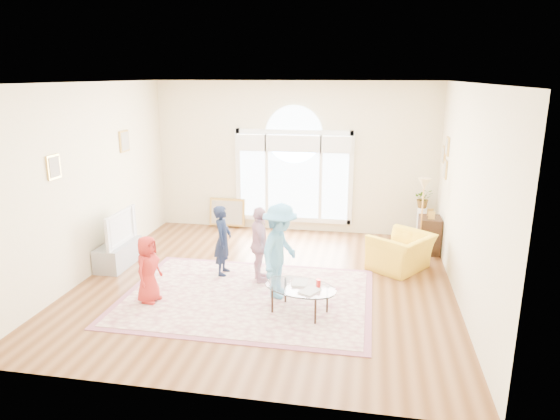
% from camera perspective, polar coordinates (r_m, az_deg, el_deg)
% --- Properties ---
extents(ground, '(6.00, 6.00, 0.00)m').
position_cam_1_polar(ground, '(8.29, -1.70, -8.35)').
color(ground, '#583115').
rests_on(ground, ground).
extents(room_shell, '(6.00, 6.00, 6.00)m').
position_cam_1_polar(room_shell, '(10.53, 1.51, 5.67)').
color(room_shell, beige).
rests_on(room_shell, ground).
extents(area_rug, '(3.60, 2.60, 0.02)m').
position_cam_1_polar(area_rug, '(7.81, -3.80, -9.83)').
color(area_rug, beige).
rests_on(area_rug, ground).
extents(rug_border, '(3.80, 2.80, 0.01)m').
position_cam_1_polar(rug_border, '(7.81, -3.80, -9.86)').
color(rug_border, '#975468').
rests_on(rug_border, ground).
extents(tv_console, '(0.45, 1.00, 0.42)m').
position_cam_1_polar(tv_console, '(9.40, -18.01, -4.85)').
color(tv_console, gray).
rests_on(tv_console, ground).
extents(television, '(0.17, 1.03, 0.59)m').
position_cam_1_polar(television, '(9.24, -18.22, -1.90)').
color(television, black).
rests_on(television, tv_console).
extents(coffee_table, '(1.24, 1.00, 0.54)m').
position_cam_1_polar(coffee_table, '(7.14, 2.29, -8.86)').
color(coffee_table, silver).
rests_on(coffee_table, ground).
extents(armchair, '(1.28, 1.31, 0.64)m').
position_cam_1_polar(armchair, '(8.98, 13.65, -4.68)').
color(armchair, yellow).
rests_on(armchair, ground).
extents(side_cabinet, '(0.40, 0.50, 0.70)m').
position_cam_1_polar(side_cabinet, '(9.95, 16.67, -2.76)').
color(side_cabinet, black).
rests_on(side_cabinet, ground).
extents(floor_lamp, '(0.25, 0.25, 1.51)m').
position_cam_1_polar(floor_lamp, '(9.42, 16.10, 2.17)').
color(floor_lamp, black).
rests_on(floor_lamp, ground).
extents(plant_pedestal, '(0.20, 0.20, 0.70)m').
position_cam_1_polar(plant_pedestal, '(10.62, 15.86, -1.57)').
color(plant_pedestal, white).
rests_on(plant_pedestal, ground).
extents(potted_plant, '(0.37, 0.33, 0.40)m').
position_cam_1_polar(potted_plant, '(10.49, 16.08, 1.30)').
color(potted_plant, '#33722D').
rests_on(potted_plant, plant_pedestal).
extents(leaning_picture, '(0.80, 0.14, 0.62)m').
position_cam_1_polar(leaning_picture, '(11.27, -5.99, -1.96)').
color(leaning_picture, tan).
rests_on(leaning_picture, ground).
extents(child_red, '(0.40, 0.55, 1.02)m').
position_cam_1_polar(child_red, '(7.69, -14.84, -6.54)').
color(child_red, '#B32722').
rests_on(child_red, area_rug).
extents(child_navy, '(0.30, 0.45, 1.20)m').
position_cam_1_polar(child_navy, '(8.46, -6.56, -3.45)').
color(child_navy, '#131D35').
rests_on(child_navy, area_rug).
extents(child_pink, '(0.55, 0.80, 1.26)m').
position_cam_1_polar(child_pink, '(8.11, -2.36, -3.98)').
color(child_pink, '#CD96AA').
rests_on(child_pink, area_rug).
extents(child_blue, '(0.76, 1.05, 1.46)m').
position_cam_1_polar(child_blue, '(7.52, -0.00, -4.70)').
color(child_blue, '#57A5D7').
rests_on(child_blue, area_rug).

